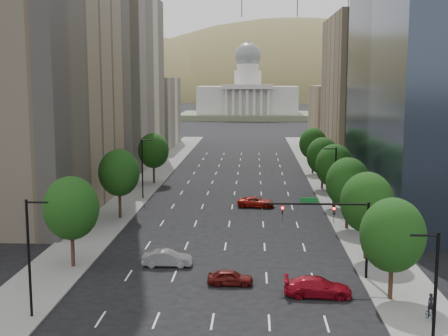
% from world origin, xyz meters
% --- Properties ---
extents(sidewalk_left, '(6.00, 200.00, 0.15)m').
position_xyz_m(sidewalk_left, '(-15.50, 60.00, 0.07)').
color(sidewalk_left, slate).
rests_on(sidewalk_left, ground).
extents(sidewalk_right, '(6.00, 200.00, 0.15)m').
position_xyz_m(sidewalk_right, '(15.50, 60.00, 0.07)').
color(sidewalk_right, slate).
rests_on(sidewalk_right, ground).
extents(midrise_cream_left, '(14.00, 30.00, 35.00)m').
position_xyz_m(midrise_cream_left, '(-25.00, 103.00, 17.50)').
color(midrise_cream_left, beige).
rests_on(midrise_cream_left, ground).
extents(filler_left, '(14.00, 26.00, 18.00)m').
position_xyz_m(filler_left, '(-25.00, 136.00, 9.00)').
color(filler_left, beige).
rests_on(filler_left, ground).
extents(parking_tan_right, '(14.00, 30.00, 30.00)m').
position_xyz_m(parking_tan_right, '(25.00, 100.00, 15.00)').
color(parking_tan_right, '#8C7759').
rests_on(parking_tan_right, ground).
extents(filler_right, '(14.00, 26.00, 16.00)m').
position_xyz_m(filler_right, '(25.00, 133.00, 8.00)').
color(filler_right, '#8C7759').
rests_on(filler_right, ground).
extents(tree_right_0, '(5.20, 5.20, 8.39)m').
position_xyz_m(tree_right_0, '(14.00, 25.00, 5.39)').
color(tree_right_0, '#382316').
rests_on(tree_right_0, ground).
extents(tree_right_1, '(5.20, 5.20, 8.75)m').
position_xyz_m(tree_right_1, '(14.00, 36.00, 5.75)').
color(tree_right_1, '#382316').
rests_on(tree_right_1, ground).
extents(tree_right_2, '(5.20, 5.20, 8.61)m').
position_xyz_m(tree_right_2, '(14.00, 48.00, 5.60)').
color(tree_right_2, '#382316').
rests_on(tree_right_2, ground).
extents(tree_right_3, '(5.20, 5.20, 8.89)m').
position_xyz_m(tree_right_3, '(14.00, 60.00, 5.89)').
color(tree_right_3, '#382316').
rests_on(tree_right_3, ground).
extents(tree_right_4, '(5.20, 5.20, 8.46)m').
position_xyz_m(tree_right_4, '(14.00, 74.00, 5.46)').
color(tree_right_4, '#382316').
rests_on(tree_right_4, ground).
extents(tree_right_5, '(5.20, 5.20, 8.75)m').
position_xyz_m(tree_right_5, '(14.00, 90.00, 5.75)').
color(tree_right_5, '#382316').
rests_on(tree_right_5, ground).
extents(tree_left_0, '(5.20, 5.20, 8.75)m').
position_xyz_m(tree_left_0, '(-14.00, 32.00, 5.75)').
color(tree_left_0, '#382316').
rests_on(tree_left_0, ground).
extents(tree_left_1, '(5.20, 5.20, 8.97)m').
position_xyz_m(tree_left_1, '(-14.00, 52.00, 5.96)').
color(tree_left_1, '#382316').
rests_on(tree_left_1, ground).
extents(tree_left_2, '(5.20, 5.20, 8.68)m').
position_xyz_m(tree_left_2, '(-14.00, 78.00, 5.68)').
color(tree_left_2, '#382316').
rests_on(tree_left_2, ground).
extents(streetlight_rs, '(1.70, 0.20, 9.00)m').
position_xyz_m(streetlight_rs, '(13.44, 12.00, 4.84)').
color(streetlight_rs, black).
rests_on(streetlight_rs, ground).
extents(streetlight_rn, '(1.70, 0.20, 9.00)m').
position_xyz_m(streetlight_rn, '(13.44, 55.00, 4.84)').
color(streetlight_rn, black).
rests_on(streetlight_rn, ground).
extents(streetlight_ls, '(1.70, 0.20, 9.00)m').
position_xyz_m(streetlight_ls, '(-13.44, 20.00, 4.84)').
color(streetlight_ls, black).
rests_on(streetlight_ls, ground).
extents(streetlight_ln, '(1.70, 0.20, 9.00)m').
position_xyz_m(streetlight_ln, '(-13.44, 65.00, 4.84)').
color(streetlight_ln, black).
rests_on(streetlight_ln, ground).
extents(traffic_signal, '(9.12, 0.40, 7.38)m').
position_xyz_m(traffic_signal, '(10.53, 30.00, 5.17)').
color(traffic_signal, black).
rests_on(traffic_signal, ground).
extents(capitol, '(60.00, 40.00, 35.20)m').
position_xyz_m(capitol, '(0.00, 249.71, 8.58)').
color(capitol, '#596647').
rests_on(capitol, ground).
extents(foothills, '(720.00, 413.00, 263.00)m').
position_xyz_m(foothills, '(34.67, 599.39, -37.78)').
color(foothills, brown).
rests_on(foothills, ground).
extents(car_red_near, '(5.61, 2.46, 1.61)m').
position_xyz_m(car_red_near, '(8.26, 25.60, 0.80)').
color(car_red_near, maroon).
rests_on(car_red_near, ground).
extents(car_maroon, '(3.96, 1.61, 1.35)m').
position_xyz_m(car_maroon, '(1.00, 27.97, 0.67)').
color(car_maroon, '#52100D').
rests_on(car_maroon, ground).
extents(car_silver, '(4.73, 1.76, 1.55)m').
position_xyz_m(car_silver, '(-5.19, 32.96, 0.77)').
color(car_silver, gray).
rests_on(car_silver, ground).
extents(car_red_far, '(5.35, 2.87, 1.43)m').
position_xyz_m(car_red_far, '(3.30, 60.02, 0.71)').
color(car_red_far, '#98130B').
rests_on(car_red_far, ground).
extents(cyclist, '(0.77, 1.61, 2.06)m').
position_xyz_m(cyclist, '(15.95, 20.65, 0.84)').
color(cyclist, black).
rests_on(cyclist, sidewalk_right).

